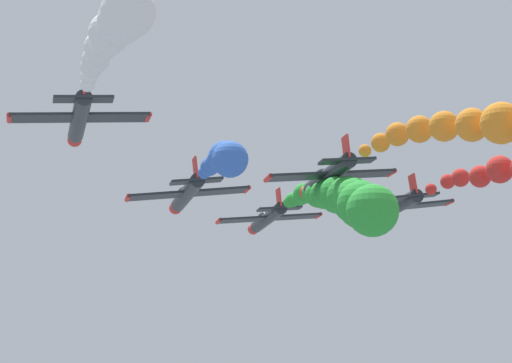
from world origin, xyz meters
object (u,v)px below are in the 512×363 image
Objects in this scene: airplane_left_outer at (328,175)px; airplane_right_outer at (79,118)px; airplane_right_inner at (394,207)px; airplane_left_inner at (187,193)px; airplane_lead at (267,218)px.

airplane_left_outer is 17.92m from airplane_right_outer.
airplane_right_inner is at bearing 45.03° from airplane_left_outer.
airplane_left_inner is 12.00m from airplane_right_outer.
airplane_right_inner is 27.61m from airplane_right_outer.
airplane_left_inner is at bearing 140.28° from airplane_left_outer.
airplane_left_outer is (-8.38, -8.39, 0.22)m from airplane_right_inner.
airplane_left_outer reaches higher than airplane_right_inner.
airplane_left_outer is at bearing 0.63° from airplane_right_outer.
airplane_lead is at bearing 89.34° from airplane_left_outer.
airplane_left_outer is at bearing -39.72° from airplane_left_inner.
airplane_right_inner is at bearing 3.14° from airplane_left_inner.
airplane_lead is 25.84m from airplane_right_outer.
airplane_right_outer reaches higher than airplane_left_outer.
airplane_left_outer reaches higher than airplane_left_inner.
airplane_left_inner is at bearing -130.19° from airplane_lead.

